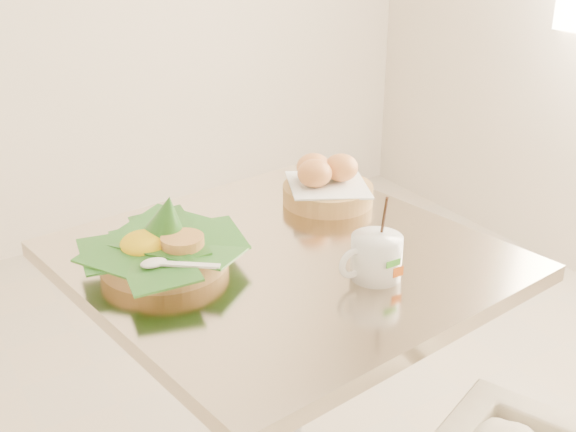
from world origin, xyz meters
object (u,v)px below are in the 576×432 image
bread_basket (326,184)px  coffee_mug (375,256)px  cafe_table (284,355)px  rice_basket (163,245)px

bread_basket → coffee_mug: size_ratio=1.42×
cafe_table → rice_basket: (-0.20, 0.07, 0.26)m
coffee_mug → bread_basket: bearing=70.6°
cafe_table → rice_basket: rice_basket is taller
rice_basket → bread_basket: size_ratio=1.33×
bread_basket → cafe_table: bearing=-140.3°
cafe_table → coffee_mug: (0.09, -0.16, 0.26)m
cafe_table → bread_basket: 0.37m
cafe_table → bread_basket: size_ratio=3.77×
rice_basket → coffee_mug: 0.37m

